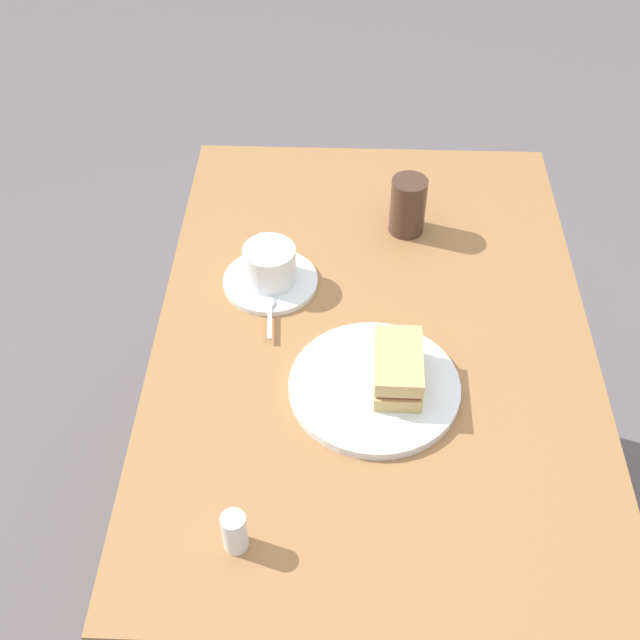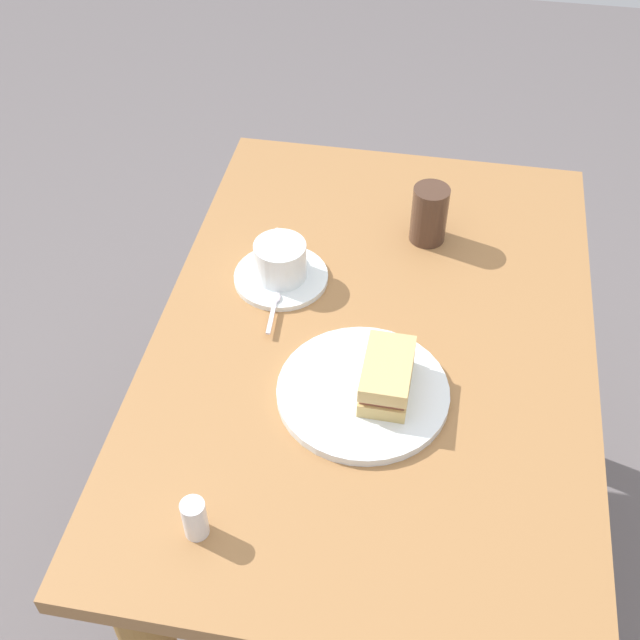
{
  "view_description": "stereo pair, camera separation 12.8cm",
  "coord_description": "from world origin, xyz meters",
  "views": [
    {
      "loc": [
        0.92,
        -0.05,
        1.68
      ],
      "look_at": [
        0.01,
        -0.09,
        0.77
      ],
      "focal_mm": 46.04,
      "sensor_mm": 36.0,
      "label": 1
    },
    {
      "loc": [
        0.9,
        0.07,
        1.68
      ],
      "look_at": [
        0.01,
        -0.09,
        0.77
      ],
      "focal_mm": 46.04,
      "sensor_mm": 36.0,
      "label": 2
    }
  ],
  "objects": [
    {
      "name": "salt_shaker",
      "position": [
        0.39,
        -0.18,
        0.77
      ],
      "size": [
        0.03,
        0.03,
        0.06
      ],
      "primitive_type": "cylinder",
      "color": "silver",
      "rests_on": "dining_table"
    },
    {
      "name": "sandwich_plate",
      "position": [
        0.13,
        0.0,
        0.74
      ],
      "size": [
        0.26,
        0.26,
        0.01
      ],
      "primitive_type": "cylinder",
      "color": "white",
      "rests_on": "dining_table"
    },
    {
      "name": "drinking_glass",
      "position": [
        -0.26,
        0.06,
        0.79
      ],
      "size": [
        0.06,
        0.06,
        0.11
      ],
      "primitive_type": "cylinder",
      "color": "#472F23",
      "rests_on": "dining_table"
    },
    {
      "name": "sandwich_front",
      "position": [
        0.12,
        0.03,
        0.78
      ],
      "size": [
        0.12,
        0.07,
        0.06
      ],
      "color": "tan",
      "rests_on": "sandwich_plate"
    },
    {
      "name": "ground_plane",
      "position": [
        0.0,
        0.0,
        0.0
      ],
      "size": [
        6.0,
        6.0,
        0.0
      ],
      "primitive_type": "plane",
      "color": "#615A5B"
    },
    {
      "name": "spoon",
      "position": [
        -0.02,
        -0.17,
        0.75
      ],
      "size": [
        0.1,
        0.02,
        0.01
      ],
      "color": "silver",
      "rests_on": "coffee_saucer"
    },
    {
      "name": "dining_table",
      "position": [
        0.0,
        0.0,
        0.56
      ],
      "size": [
        1.03,
        0.69,
        0.74
      ],
      "color": "#9A6A3C",
      "rests_on": "ground_plane"
    },
    {
      "name": "coffee_cup",
      "position": [
        -0.1,
        -0.17,
        0.78
      ],
      "size": [
        0.12,
        0.09,
        0.07
      ],
      "color": "white",
      "rests_on": "coffee_saucer"
    },
    {
      "name": "coffee_saucer",
      "position": [
        -0.1,
        -0.17,
        0.74
      ],
      "size": [
        0.16,
        0.16,
        0.01
      ],
      "primitive_type": "cylinder",
      "color": "white",
      "rests_on": "dining_table"
    }
  ]
}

